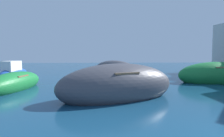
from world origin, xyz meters
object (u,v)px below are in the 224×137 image
(moored_boat_0, at_px, (14,73))
(moored_boat_2, at_px, (118,86))
(moored_boat_3, at_px, (15,83))
(moored_boat_5, at_px, (115,71))
(moored_boat_1, at_px, (217,75))

(moored_boat_0, xyz_separation_m, moored_boat_2, (8.49, -7.86, 0.15))
(moored_boat_0, height_order, moored_boat_3, moored_boat_0)
(moored_boat_5, bearing_deg, moored_boat_0, 60.46)
(moored_boat_2, xyz_separation_m, moored_boat_3, (-6.03, 2.50, -0.22))
(moored_boat_1, height_order, moored_boat_2, moored_boat_2)
(moored_boat_0, height_order, moored_boat_2, moored_boat_2)
(moored_boat_2, distance_m, moored_boat_3, 6.53)
(moored_boat_1, distance_m, moored_boat_3, 14.02)
(moored_boat_1, bearing_deg, moored_boat_3, -170.11)
(moored_boat_0, relative_size, moored_boat_3, 0.76)
(moored_boat_5, bearing_deg, moored_boat_3, 99.21)
(moored_boat_0, bearing_deg, moored_boat_2, -124.58)
(moored_boat_0, relative_size, moored_boat_1, 0.66)
(moored_boat_0, bearing_deg, moored_boat_5, -77.53)
(moored_boat_1, relative_size, moored_boat_3, 1.15)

